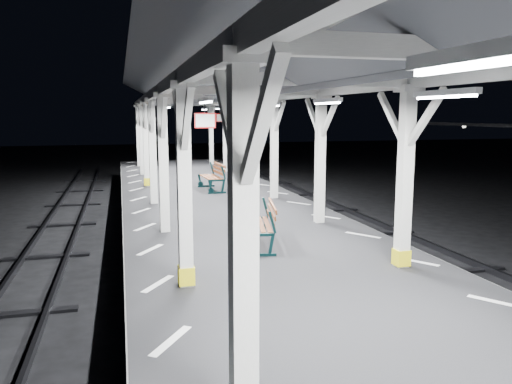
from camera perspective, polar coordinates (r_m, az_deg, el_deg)
name	(u,v)px	position (r m, az deg, el deg)	size (l,w,h in m)	color
platform	(349,354)	(7.43, 10.58, -17.75)	(6.00, 50.00, 1.00)	black
hazard_stripes_left	(171,341)	(6.60, -9.68, -16.41)	(1.00, 48.00, 0.01)	silver
hazard_stripes_right	(499,302)	(8.52, 26.00, -11.28)	(1.00, 48.00, 0.01)	silver
canopy	(359,54)	(6.67, 11.69, 15.19)	(5.40, 49.00, 4.65)	silver
bench_mid	(263,223)	(10.73, 0.78, -3.58)	(0.96, 1.81, 0.93)	black
bench_far	(214,176)	(18.70, -4.83, 1.84)	(0.79, 1.87, 0.99)	black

